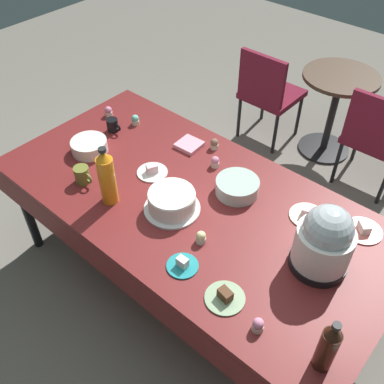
% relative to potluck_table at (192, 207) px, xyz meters
% --- Properties ---
extents(ground, '(9.00, 9.00, 0.00)m').
position_rel_potluck_table_xyz_m(ground, '(0.00, 0.00, -0.69)').
color(ground, slate).
extents(potluck_table, '(2.20, 1.10, 0.75)m').
position_rel_potluck_table_xyz_m(potluck_table, '(0.00, 0.00, 0.00)').
color(potluck_table, maroon).
rests_on(potluck_table, ground).
extents(frosted_layer_cake, '(0.30, 0.30, 0.12)m').
position_rel_potluck_table_xyz_m(frosted_layer_cake, '(-0.03, -0.13, 0.12)').
color(frosted_layer_cake, silver).
rests_on(frosted_layer_cake, potluck_table).
extents(slow_cooker, '(0.27, 0.27, 0.35)m').
position_rel_potluck_table_xyz_m(slow_cooker, '(0.72, 0.05, 0.23)').
color(slow_cooker, black).
rests_on(slow_cooker, potluck_table).
extents(glass_salad_bowl, '(0.24, 0.24, 0.08)m').
position_rel_potluck_table_xyz_m(glass_salad_bowl, '(0.15, 0.20, 0.10)').
color(glass_salad_bowl, '#B2C6BC').
rests_on(glass_salad_bowl, potluck_table).
extents(ceramic_snack_bowl, '(0.22, 0.22, 0.08)m').
position_rel_potluck_table_xyz_m(ceramic_snack_bowl, '(-0.74, -0.09, 0.10)').
color(ceramic_snack_bowl, silver).
rests_on(ceramic_snack_bowl, potluck_table).
extents(dessert_plate_coral, '(0.19, 0.19, 0.05)m').
position_rel_potluck_table_xyz_m(dessert_plate_coral, '(0.79, 0.38, 0.07)').
color(dessert_plate_coral, '#E07266').
rests_on(dessert_plate_coral, potluck_table).
extents(dessert_plate_cream, '(0.19, 0.19, 0.05)m').
position_rel_potluck_table_xyz_m(dessert_plate_cream, '(0.53, 0.29, 0.07)').
color(dessert_plate_cream, beige).
rests_on(dessert_plate_cream, potluck_table).
extents(dessert_plate_sage, '(0.18, 0.18, 0.06)m').
position_rel_potluck_table_xyz_m(dessert_plate_sage, '(0.51, -0.37, 0.08)').
color(dessert_plate_sage, '#8CA87F').
rests_on(dessert_plate_sage, potluck_table).
extents(dessert_plate_white, '(0.18, 0.18, 0.06)m').
position_rel_potluck_table_xyz_m(dessert_plate_white, '(-0.31, 0.01, 0.08)').
color(dessert_plate_white, white).
rests_on(dessert_plate_white, potluck_table).
extents(dessert_plate_teal, '(0.15, 0.15, 0.06)m').
position_rel_potluck_table_xyz_m(dessert_plate_teal, '(0.26, -0.37, 0.08)').
color(dessert_plate_teal, teal).
rests_on(dessert_plate_teal, potluck_table).
extents(cupcake_cocoa, '(0.05, 0.05, 0.07)m').
position_rel_potluck_table_xyz_m(cupcake_cocoa, '(0.23, -0.20, 0.09)').
color(cupcake_cocoa, beige).
rests_on(cupcake_cocoa, potluck_table).
extents(cupcake_lemon, '(0.05, 0.05, 0.07)m').
position_rel_potluck_table_xyz_m(cupcake_lemon, '(-0.19, 0.42, 0.09)').
color(cupcake_lemon, beige).
rests_on(cupcake_lemon, potluck_table).
extents(cupcake_vanilla, '(0.05, 0.05, 0.07)m').
position_rel_potluck_table_xyz_m(cupcake_vanilla, '(0.70, -0.40, 0.09)').
color(cupcake_vanilla, beige).
rests_on(cupcake_vanilla, potluck_table).
extents(cupcake_rose, '(0.05, 0.05, 0.07)m').
position_rel_potluck_table_xyz_m(cupcake_rose, '(-0.74, 0.29, 0.09)').
color(cupcake_rose, beige).
rests_on(cupcake_rose, potluck_table).
extents(cupcake_berry, '(0.05, 0.05, 0.07)m').
position_rel_potluck_table_xyz_m(cupcake_berry, '(-0.08, 0.29, 0.09)').
color(cupcake_berry, beige).
rests_on(cupcake_berry, potluck_table).
extents(cupcake_mint, '(0.05, 0.05, 0.07)m').
position_rel_potluck_table_xyz_m(cupcake_mint, '(-0.94, 0.24, 0.09)').
color(cupcake_mint, beige).
rests_on(cupcake_mint, potluck_table).
extents(soda_bottle_orange_juice, '(0.09, 0.09, 0.34)m').
position_rel_potluck_table_xyz_m(soda_bottle_orange_juice, '(-0.32, -0.29, 0.22)').
color(soda_bottle_orange_juice, orange).
rests_on(soda_bottle_orange_juice, potluck_table).
extents(soda_bottle_cola, '(0.07, 0.07, 0.29)m').
position_rel_potluck_table_xyz_m(soda_bottle_cola, '(0.97, -0.36, 0.19)').
color(soda_bottle_cola, '#33190F').
rests_on(soda_bottle_cola, potluck_table).
extents(coffee_mug_black, '(0.11, 0.07, 0.08)m').
position_rel_potluck_table_xyz_m(coffee_mug_black, '(-0.79, 0.14, 0.10)').
color(coffee_mug_black, black).
rests_on(coffee_mug_black, potluck_table).
extents(coffee_mug_olive, '(0.13, 0.08, 0.10)m').
position_rel_potluck_table_xyz_m(coffee_mug_olive, '(-0.55, -0.29, 0.11)').
color(coffee_mug_olive, olive).
rests_on(coffee_mug_olive, potluck_table).
extents(paper_napkin_stack, '(0.15, 0.15, 0.02)m').
position_rel_potluck_table_xyz_m(paper_napkin_stack, '(-0.32, 0.34, 0.07)').
color(paper_napkin_stack, pink).
rests_on(paper_napkin_stack, potluck_table).
extents(maroon_chair_left, '(0.44, 0.44, 0.85)m').
position_rel_potluck_table_xyz_m(maroon_chair_left, '(-0.55, 1.60, -0.20)').
color(maroon_chair_left, maroon).
rests_on(maroon_chair_left, ground).
extents(maroon_chair_right, '(0.45, 0.45, 0.85)m').
position_rel_potluck_table_xyz_m(maroon_chair_right, '(0.40, 1.60, -0.20)').
color(maroon_chair_right, maroon).
rests_on(maroon_chair_right, ground).
extents(round_cafe_table, '(0.60, 0.60, 0.72)m').
position_rel_potluck_table_xyz_m(round_cafe_table, '(-0.05, 1.83, -0.19)').
color(round_cafe_table, '#473323').
rests_on(round_cafe_table, ground).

